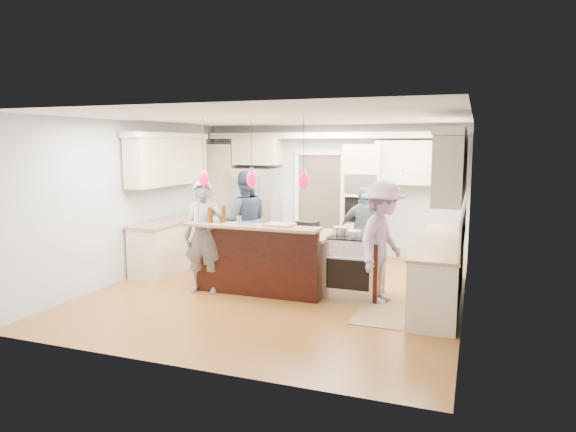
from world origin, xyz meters
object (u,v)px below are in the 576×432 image
(island_range, at_px, (355,266))
(person_bar_end, at_px, (204,236))
(kitchen_island, at_px, (268,258))
(refrigerator, at_px, (257,210))
(person_far_left, at_px, (245,221))

(island_range, xyz_separation_m, person_bar_end, (-2.25, -0.61, 0.43))
(person_bar_end, bearing_deg, kitchen_island, 22.67)
(refrigerator, height_order, kitchen_island, refrigerator)
(refrigerator, distance_m, person_far_left, 1.65)
(kitchen_island, xyz_separation_m, person_far_left, (-0.85, 0.98, 0.43))
(island_range, height_order, person_far_left, person_far_left)
(island_range, bearing_deg, kitchen_island, -176.92)
(kitchen_island, xyz_separation_m, person_bar_end, (-0.84, -0.54, 0.40))
(island_range, xyz_separation_m, person_far_left, (-2.26, 0.91, 0.46))
(island_range, relative_size, person_far_left, 0.50)
(kitchen_island, relative_size, island_range, 2.28)
(kitchen_island, bearing_deg, person_far_left, 130.95)
(person_bar_end, bearing_deg, island_range, 5.40)
(kitchen_island, relative_size, person_far_left, 1.15)
(person_bar_end, xyz_separation_m, person_far_left, (-0.01, 1.52, 0.03))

